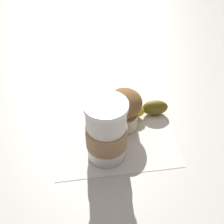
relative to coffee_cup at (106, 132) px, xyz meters
The scene contains 5 objects.
ground_plane 0.10m from the coffee_cup, 23.22° to the right, with size 3.00×3.00×0.00m, color beige.
paper_napkin 0.10m from the coffee_cup, 23.22° to the right, with size 0.26×0.26×0.00m, color white.
coffee_cup is the anchor object (origin of this frame).
muffin 0.09m from the coffee_cup, 39.46° to the right, with size 0.08×0.08×0.10m.
banana 0.14m from the coffee_cup, 37.09° to the right, with size 0.10×0.18×0.04m.
Camera 1 is at (-0.49, 0.13, 0.49)m, focal length 50.00 mm.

